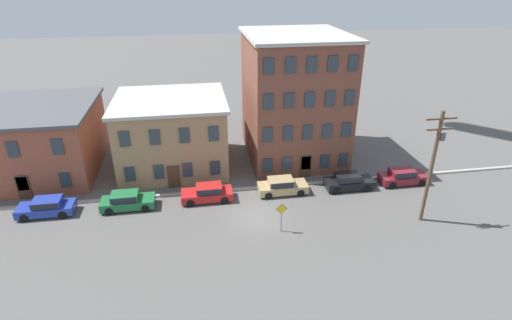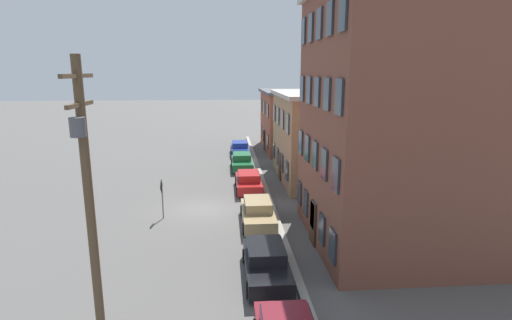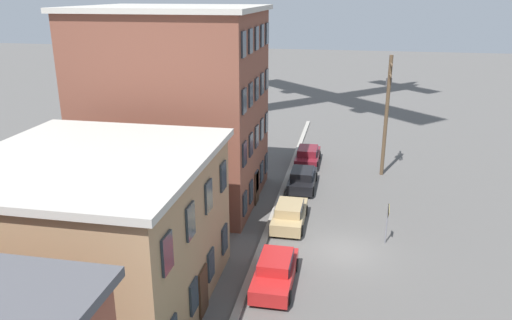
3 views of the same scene
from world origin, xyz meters
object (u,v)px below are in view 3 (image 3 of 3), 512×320
Objects in this scene: car_tan at (290,213)px; utility_pole at (387,109)px; caution_sign at (388,217)px; car_red at (275,270)px; car_maroon at (308,155)px; car_black at (302,178)px.

utility_pole is (10.15, -5.94, 4.42)m from car_tan.
caution_sign is at bearing 178.58° from utility_pole.
car_red and car_tan have the same top height.
car_maroon is at bearing 76.54° from utility_pole.
car_tan is 6.18m from car_black.
utility_pole is at bearing -1.42° from caution_sign.
car_black is (6.18, -0.15, 0.00)m from car_tan.
car_maroon is at bearing 1.28° from car_black.
utility_pole is at bearing -19.07° from car_red.
utility_pole is (16.77, -5.80, 4.42)m from car_red.
car_black is at bearing -178.72° from car_maroon.
car_maroon is at bearing 23.55° from caution_sign.
caution_sign is 12.02m from utility_pole.
car_red is 1.00× the size of car_tan.
car_tan is at bearing 179.83° from car_maroon.
utility_pole is (3.97, -5.78, 4.42)m from car_black.
car_black is at bearing -0.06° from car_red.
car_red is 1.00× the size of car_black.
car_red is at bearing 133.83° from caution_sign.
utility_pole is (-1.41, -5.90, 4.42)m from car_maroon.
car_red is 12.80m from car_black.
car_black is 0.48× the size of utility_pole.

